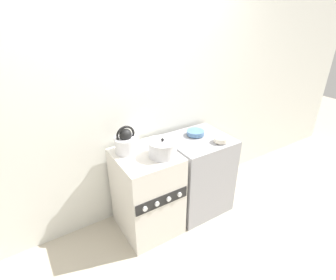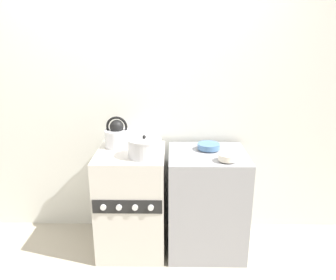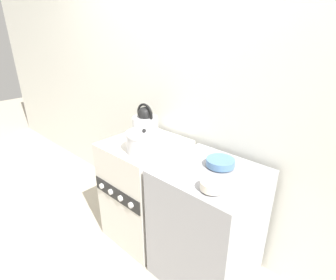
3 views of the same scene
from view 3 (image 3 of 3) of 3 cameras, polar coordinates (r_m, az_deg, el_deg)
name	(u,v)px [view 3 (image 3 of 3)]	position (r m, az deg, el deg)	size (l,w,h in m)	color
ground_plane	(122,249)	(2.37, -10.02, -22.27)	(12.00, 12.00, 0.00)	#B2A893
wall_back	(176,86)	(2.16, 1.67, 11.72)	(7.00, 0.06, 2.50)	silver
stove	(146,190)	(2.24, -4.82, -10.73)	(0.55, 0.61, 0.87)	beige
counter	(207,225)	(1.91, 8.53, -17.86)	(0.63, 0.58, 0.86)	#99999E
kettle	(145,123)	(2.16, -4.95, 3.76)	(0.26, 0.21, 0.26)	silver
cooking_pot	(145,142)	(1.85, -5.13, -0.43)	(0.26, 0.26, 0.17)	silver
enamel_bowl	(220,162)	(1.71, 11.34, -4.80)	(0.18, 0.18, 0.05)	#4C729E
small_ceramic_bowl	(212,185)	(1.46, 9.58, -9.70)	(0.13, 0.13, 0.06)	beige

